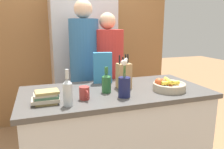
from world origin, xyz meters
TOP-DOWN VIEW (x-y plane):
  - kitchen_island at (0.00, 0.00)m, footprint 1.64×0.80m
  - back_wall_wood at (0.00, 1.61)m, footprint 2.84×0.12m
  - refrigerator at (-0.04, 1.25)m, footprint 0.83×0.63m
  - fruit_bowl at (0.43, -0.16)m, footprint 0.28×0.28m
  - knife_block at (0.09, 0.04)m, footprint 0.12×0.10m
  - flower_vase at (0.00, -0.20)m, footprint 0.10×0.10m
  - cereal_box at (-0.04, 0.28)m, footprint 0.19×0.09m
  - coffee_mug at (-0.31, -0.16)m, footprint 0.08×0.12m
  - book_stack at (-0.60, -0.16)m, footprint 0.20×0.15m
  - bottle_oil at (-0.10, -0.04)m, footprint 0.08×0.08m
  - bottle_vinegar at (-0.45, -0.26)m, footprint 0.07×0.07m
  - person_at_sink at (-0.14, 0.66)m, footprint 0.33×0.33m
  - person_in_blue at (0.13, 0.64)m, footprint 0.37×0.37m

SIDE VIEW (x-z plane):
  - kitchen_island at x=0.00m, z-range 0.00..0.90m
  - person_in_blue at x=0.13m, z-range 0.09..1.69m
  - fruit_bowl at x=0.43m, z-range 0.88..1.00m
  - book_stack at x=-0.60m, z-range 0.89..0.99m
  - coffee_mug at x=-0.31m, z-range 0.90..1.00m
  - refrigerator at x=-0.04m, z-range 0.00..1.91m
  - person_at_sink at x=-0.14m, z-range 0.11..1.84m
  - bottle_oil at x=-0.10m, z-range 0.87..1.09m
  - flower_vase at x=0.00m, z-range 0.84..1.16m
  - bottle_vinegar at x=-0.45m, z-range 0.87..1.13m
  - knife_block at x=0.09m, z-range 0.86..1.17m
  - cereal_box at x=-0.04m, z-range 0.90..1.20m
  - back_wall_wood at x=0.00m, z-range 0.00..2.60m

